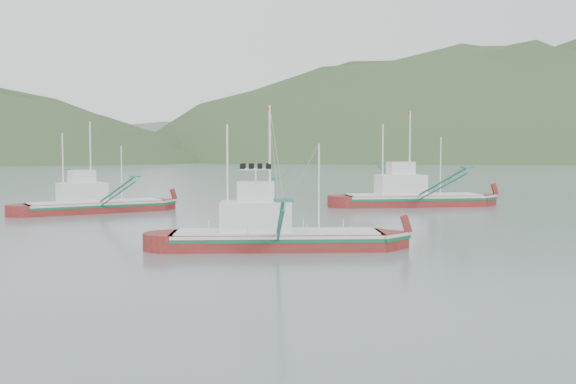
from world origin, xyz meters
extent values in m
plane|color=slate|center=(0.00, 0.00, 0.00)|extent=(1200.00, 1200.00, 0.00)
cube|color=maroon|center=(-1.65, -1.11, 0.18)|extent=(13.71, 4.78, 1.79)
cube|color=silver|center=(-1.65, -1.11, 0.94)|extent=(13.45, 4.83, 0.20)
cube|color=#0D5F3A|center=(-1.65, -1.11, 0.72)|extent=(13.45, 4.85, 0.20)
cube|color=silver|center=(-1.65, -1.11, 1.12)|extent=(13.03, 4.55, 0.11)
cube|color=silver|center=(-2.99, -0.99, 2.06)|extent=(4.72, 3.26, 1.97)
cube|color=silver|center=(-2.99, -0.99, 3.67)|extent=(2.50, 2.17, 1.25)
cylinder|color=white|center=(-2.10, -1.07, 5.11)|extent=(0.14, 0.14, 8.07)
cylinder|color=white|center=(-4.78, -0.82, 4.50)|extent=(0.13, 0.13, 6.86)
cylinder|color=white|center=(1.02, -1.35, 3.90)|extent=(0.11, 0.11, 5.65)
cube|color=maroon|center=(17.67, 29.34, 0.21)|extent=(15.99, 4.48, 2.12)
cube|color=silver|center=(17.67, 29.34, 1.11)|extent=(15.67, 4.56, 0.23)
cube|color=#0D5F3A|center=(17.67, 29.34, 0.85)|extent=(15.67, 4.59, 0.23)
cube|color=silver|center=(17.67, 29.34, 1.33)|extent=(15.19, 4.26, 0.13)
cube|color=silver|center=(16.08, 29.32, 2.44)|extent=(5.36, 3.48, 2.34)
cube|color=silver|center=(16.08, 29.32, 4.35)|extent=(2.79, 2.38, 1.49)
cylinder|color=white|center=(17.14, 29.33, 6.05)|extent=(0.17, 0.17, 9.55)
cylinder|color=white|center=(13.95, 29.29, 5.33)|extent=(0.15, 0.15, 8.12)
cylinder|color=white|center=(20.85, 29.39, 4.62)|extent=(0.13, 0.13, 6.69)
cube|color=maroon|center=(-17.27, 25.98, 0.18)|extent=(13.95, 8.98, 1.82)
cube|color=silver|center=(-17.27, 25.98, 0.96)|extent=(13.73, 8.94, 0.20)
cube|color=#0D5F3A|center=(-17.27, 25.98, 0.73)|extent=(13.74, 8.95, 0.20)
cube|color=silver|center=(-17.27, 25.98, 1.14)|extent=(13.25, 8.53, 0.11)
cube|color=silver|center=(-18.51, 25.42, 2.10)|extent=(5.36, 4.54, 2.01)
cube|color=silver|center=(-18.51, 25.42, 3.74)|extent=(2.99, 2.81, 1.28)
cylinder|color=white|center=(-17.68, 25.79, 5.19)|extent=(0.15, 0.15, 8.20)
cylinder|color=white|center=(-20.17, 24.66, 4.58)|extent=(0.13, 0.13, 6.97)
cylinder|color=white|center=(-14.78, 27.12, 3.96)|extent=(0.11, 0.11, 5.74)
ellipsoid|color=#334C27|center=(240.00, 430.00, 0.00)|extent=(684.00, 432.00, 306.00)
ellipsoid|color=slate|center=(30.00, 560.00, 0.00)|extent=(960.00, 400.00, 240.00)
camera|label=1|loc=(-6.29, -41.57, 6.18)|focal=40.00mm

